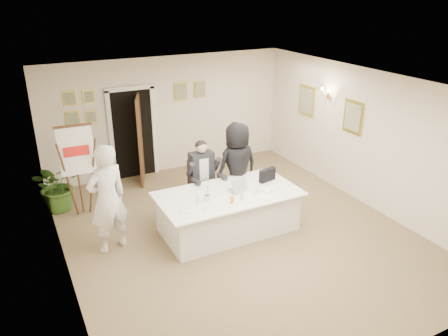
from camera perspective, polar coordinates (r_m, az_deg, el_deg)
name	(u,v)px	position (r m, az deg, el deg)	size (l,w,h in m)	color
floor	(236,232)	(8.30, 1.61, -8.38)	(7.00, 7.00, 0.00)	brown
ceiling	(238,84)	(7.26, 1.85, 10.92)	(6.00, 7.00, 0.02)	white
wall_back	(168,115)	(10.71, -7.35, 6.89)	(6.00, 0.10, 2.80)	#F0E1CA
wall_front	(390,270)	(5.24, 20.83, -12.31)	(6.00, 0.10, 2.80)	#F0E1CA
wall_left	(58,198)	(6.87, -20.86, -3.69)	(0.10, 7.00, 2.80)	#F0E1CA
wall_right	(366,138)	(9.40, 18.02, 3.71)	(0.10, 7.00, 2.80)	#F0E1CA
doorway	(136,136)	(10.40, -11.48, 4.07)	(1.14, 0.86, 2.20)	black
pictures_back_wall	(134,101)	(10.33, -11.62, 8.62)	(3.40, 0.06, 0.80)	gold
pictures_right_wall	(328,108)	(10.12, 13.43, 7.59)	(0.06, 2.20, 0.80)	gold
wall_sconce	(327,93)	(10.00, 13.30, 9.49)	(0.20, 0.30, 0.24)	#C58A3F
conference_table	(228,212)	(8.17, 0.57, -5.72)	(2.60, 1.39, 0.78)	white
seated_man	(203,176)	(8.76, -2.79, -1.06)	(0.65, 0.69, 1.52)	black
flip_chart	(79,175)	(8.97, -18.39, -0.92)	(0.65, 0.42, 1.86)	#3E2613
standing_man	(108,199)	(7.59, -14.97, -3.97)	(0.71, 0.47, 1.94)	silver
standing_woman	(237,167)	(8.81, 1.74, 0.20)	(0.89, 0.58, 1.83)	black
potted_palm	(57,185)	(9.51, -20.96, -2.03)	(0.98, 0.85, 1.09)	#366220
laptop	(237,183)	(8.06, 1.65, -2.02)	(0.33, 0.35, 0.28)	#B7BABC
laptop_bag	(267,175)	(8.48, 5.68, -0.90)	(0.36, 0.10, 0.25)	black
paper_stack	(269,189)	(8.15, 5.89, -2.79)	(0.28, 0.20, 0.03)	white
plate_left	(186,210)	(7.43, -5.02, -5.50)	(0.24, 0.24, 0.01)	white
plate_mid	(209,208)	(7.47, -2.02, -5.25)	(0.22, 0.22, 0.01)	white
plate_near	(232,205)	(7.58, 1.09, -4.80)	(0.20, 0.20, 0.01)	white
glass_a	(198,200)	(7.62, -3.43, -4.15)	(0.06, 0.06, 0.14)	silver
glass_b	(242,196)	(7.73, 2.37, -3.73)	(0.07, 0.07, 0.14)	silver
glass_c	(257,190)	(7.98, 4.36, -2.89)	(0.07, 0.07, 0.14)	silver
glass_d	(209,189)	(8.01, -2.02, -2.73)	(0.06, 0.06, 0.14)	silver
oj_glass	(232,200)	(7.60, 1.08, -4.22)	(0.07, 0.07, 0.13)	orange
steel_jug	(207,198)	(7.70, -2.23, -3.96)	(0.10, 0.10, 0.11)	silver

